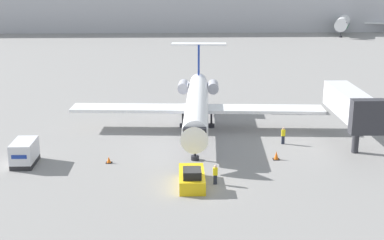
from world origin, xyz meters
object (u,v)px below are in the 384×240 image
at_px(airplane_main, 197,104).
at_px(luggage_cart, 24,153).
at_px(jet_bridge, 351,105).
at_px(traffic_cone_left, 109,160).
at_px(traffic_cone_right, 276,156).
at_px(airplane_parked_far_left, 345,19).
at_px(pushback_tug, 192,178).
at_px(worker_by_wing, 283,135).
at_px(worker_near_tug, 215,174).

height_order(airplane_main, luggage_cart, airplane_main).
bearing_deg(jet_bridge, traffic_cone_left, -169.92).
relative_size(traffic_cone_left, traffic_cone_right, 0.77).
xyz_separation_m(traffic_cone_left, traffic_cone_right, (16.32, 0.48, 0.10)).
height_order(luggage_cart, airplane_parked_far_left, airplane_parked_far_left).
bearing_deg(airplane_main, pushback_tug, -93.79).
bearing_deg(airplane_parked_far_left, traffic_cone_left, -117.36).
bearing_deg(airplane_parked_far_left, traffic_cone_right, -110.25).
relative_size(luggage_cart, jet_bridge, 0.32).
bearing_deg(airplane_main, worker_by_wing, -32.68).
height_order(worker_by_wing, airplane_parked_far_left, airplane_parked_far_left).
height_order(worker_by_wing, traffic_cone_right, worker_by_wing).
relative_size(worker_by_wing, traffic_cone_right, 2.19).
distance_m(worker_near_tug, traffic_cone_left, 11.34).
xyz_separation_m(worker_by_wing, traffic_cone_left, (-17.91, -5.25, -0.66)).
bearing_deg(traffic_cone_left, pushback_tug, -36.53).
xyz_separation_m(worker_by_wing, airplane_parked_far_left, (38.30, 103.38, 2.47)).
relative_size(airplane_main, traffic_cone_right, 34.99).
bearing_deg(luggage_cart, jet_bridge, 7.89).
bearing_deg(luggage_cart, airplane_main, 33.38).
xyz_separation_m(pushback_tug, worker_by_wing, (10.08, 11.06, 0.27)).
xyz_separation_m(airplane_main, jet_bridge, (15.74, -6.61, 1.46)).
height_order(pushback_tug, worker_by_wing, pushback_tug).
xyz_separation_m(airplane_main, pushback_tug, (-1.11, -16.81, -2.29)).
xyz_separation_m(airplane_main, worker_by_wing, (8.97, -5.75, -2.01)).
xyz_separation_m(worker_by_wing, traffic_cone_right, (-1.59, -4.78, -0.57)).
relative_size(airplane_parked_far_left, jet_bridge, 3.16).
bearing_deg(worker_by_wing, traffic_cone_left, -163.66).
bearing_deg(airplane_parked_far_left, luggage_cart, -120.54).
bearing_deg(airplane_main, traffic_cone_left, -129.12).
bearing_deg(luggage_cart, traffic_cone_right, 1.44).
xyz_separation_m(pushback_tug, luggage_cart, (-15.79, 5.67, 0.47)).
bearing_deg(jet_bridge, traffic_cone_right, -154.95).
xyz_separation_m(worker_by_wing, jet_bridge, (6.78, -0.86, 3.48)).
bearing_deg(pushback_tug, traffic_cone_right, 36.51).
relative_size(airplane_main, pushback_tug, 6.11).
height_order(airplane_main, worker_near_tug, airplane_main).
height_order(worker_near_tug, traffic_cone_left, worker_near_tug).
height_order(worker_by_wing, traffic_cone_left, worker_by_wing).
relative_size(traffic_cone_left, airplane_parked_far_left, 0.02).
distance_m(traffic_cone_right, jet_bridge, 10.09).
xyz_separation_m(worker_near_tug, airplane_parked_far_left, (46.33, 114.17, 2.52)).
relative_size(worker_near_tug, traffic_cone_right, 2.10).
distance_m(airplane_main, worker_by_wing, 10.84).
relative_size(traffic_cone_left, jet_bridge, 0.06).
relative_size(worker_by_wing, traffic_cone_left, 2.85).
height_order(pushback_tug, worker_near_tug, pushback_tug).
relative_size(airplane_main, worker_by_wing, 15.98).
xyz_separation_m(worker_near_tug, jet_bridge, (14.81, 9.93, 3.52)).
bearing_deg(traffic_cone_left, worker_by_wing, 16.34).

